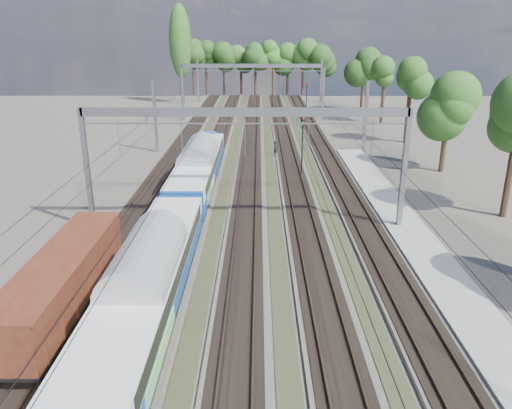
{
  "coord_description": "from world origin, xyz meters",
  "views": [
    {
      "loc": [
        0.97,
        -4.92,
        14.09
      ],
      "look_at": [
        0.79,
        27.33,
        2.8
      ],
      "focal_mm": 35.0,
      "sensor_mm": 36.0,
      "label": 1
    }
  ],
  "objects_px": {
    "freight_boxcar": "(64,280)",
    "signal_near": "(303,139)",
    "signal_far": "(307,96)",
    "worker": "(276,148)",
    "emu_train": "(145,280)"
  },
  "relations": [
    {
      "from": "freight_boxcar",
      "to": "worker",
      "type": "xyz_separation_m",
      "value": [
        12.0,
        35.19,
        -1.13
      ]
    },
    {
      "from": "emu_train",
      "to": "worker",
      "type": "height_order",
      "value": "emu_train"
    },
    {
      "from": "freight_boxcar",
      "to": "signal_near",
      "type": "xyz_separation_m",
      "value": [
        14.35,
        26.4,
        1.83
      ]
    },
    {
      "from": "worker",
      "to": "freight_boxcar",
      "type": "bearing_deg",
      "value": -179.71
    },
    {
      "from": "signal_far",
      "to": "signal_near",
      "type": "bearing_deg",
      "value": -102.84
    },
    {
      "from": "emu_train",
      "to": "signal_near",
      "type": "height_order",
      "value": "signal_near"
    },
    {
      "from": "signal_near",
      "to": "signal_far",
      "type": "xyz_separation_m",
      "value": [
        3.7,
        36.45,
        -0.22
      ]
    },
    {
      "from": "freight_boxcar",
      "to": "emu_train",
      "type": "bearing_deg",
      "value": -16.31
    },
    {
      "from": "emu_train",
      "to": "worker",
      "type": "relative_size",
      "value": 38.38
    },
    {
      "from": "freight_boxcar",
      "to": "signal_near",
      "type": "distance_m",
      "value": 30.1
    },
    {
      "from": "worker",
      "to": "signal_far",
      "type": "bearing_deg",
      "value": 6.78
    },
    {
      "from": "worker",
      "to": "emu_train",
      "type": "bearing_deg",
      "value": -172.49
    },
    {
      "from": "signal_near",
      "to": "signal_far",
      "type": "relative_size",
      "value": 1.06
    },
    {
      "from": "worker",
      "to": "signal_far",
      "type": "xyz_separation_m",
      "value": [
        6.05,
        27.66,
        2.74
      ]
    },
    {
      "from": "worker",
      "to": "signal_near",
      "type": "height_order",
      "value": "signal_near"
    }
  ]
}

